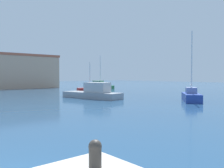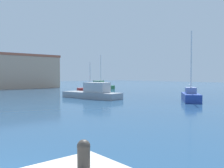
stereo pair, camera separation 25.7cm
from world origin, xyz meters
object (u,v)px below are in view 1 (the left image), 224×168
object	(u,v)px
mooring_bollard	(95,153)
motorboat_grey_far_left	(93,93)
sailboat_green_distant_east	(100,86)
sailboat_red_outer_mooring	(90,89)
sailboat_blue_inner_mooring	(191,96)

from	to	relation	value
mooring_bollard	motorboat_grey_far_left	distance (m)	24.58
sailboat_green_distant_east	mooring_bollard	bearing A→B (deg)	-127.95
mooring_bollard	sailboat_red_outer_mooring	distance (m)	34.58
sailboat_blue_inner_mooring	sailboat_green_distant_east	distance (m)	26.73
sailboat_green_distant_east	motorboat_grey_far_left	world-z (taller)	sailboat_green_distant_east
motorboat_grey_far_left	sailboat_blue_inner_mooring	bearing A→B (deg)	-58.52
sailboat_green_distant_east	sailboat_red_outer_mooring	size ratio (longest dim) A/B	1.42
sailboat_blue_inner_mooring	sailboat_red_outer_mooring	distance (m)	17.85
sailboat_blue_inner_mooring	sailboat_green_distant_east	size ratio (longest dim) A/B	1.09
sailboat_red_outer_mooring	motorboat_grey_far_left	bearing A→B (deg)	-123.46
sailboat_green_distant_east	sailboat_red_outer_mooring	xyz separation A→B (m)	(-7.95, -7.77, -0.09)
sailboat_blue_inner_mooring	sailboat_green_distant_east	world-z (taller)	sailboat_blue_inner_mooring
mooring_bollard	sailboat_red_outer_mooring	bearing A→B (deg)	54.52
mooring_bollard	sailboat_red_outer_mooring	xyz separation A→B (m)	(20.06, 28.15, -0.68)
motorboat_grey_far_left	sailboat_red_outer_mooring	bearing A→B (deg)	56.54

